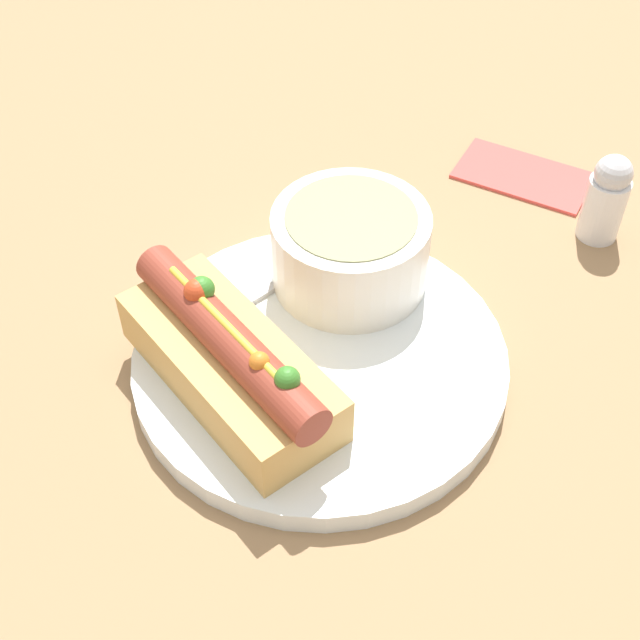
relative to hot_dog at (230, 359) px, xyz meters
The scene contains 7 objects.
ground_plane 0.08m from the hot_dog, 80.64° to the left, with size 4.00×4.00×0.00m, color #93704C.
dinner_plate 0.07m from the hot_dog, 80.64° to the left, with size 0.25×0.25×0.02m.
hot_dog is the anchor object (origin of this frame).
soup_bowl 0.12m from the hot_dog, 106.60° to the left, with size 0.11×0.11×0.06m.
spoon 0.10m from the hot_dog, 128.17° to the left, with size 0.03×0.15×0.01m.
napkin 0.33m from the hot_dog, 101.17° to the left, with size 0.12×0.10×0.01m.
salt_shaker 0.32m from the hot_dog, 86.07° to the left, with size 0.03×0.03×0.07m.
Camera 1 is at (0.32, -0.22, 0.46)m, focal length 50.00 mm.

